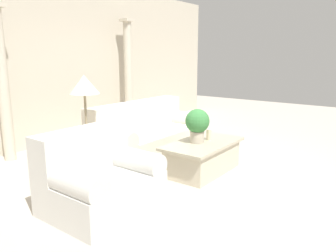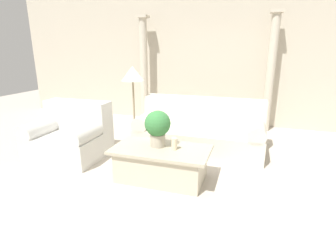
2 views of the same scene
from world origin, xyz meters
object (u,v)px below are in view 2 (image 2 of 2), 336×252
(coffee_table, at_px, (161,163))
(potted_plant, at_px, (158,126))
(sofa_long, at_px, (200,130))
(loveseat, at_px, (71,135))
(floor_lamp, at_px, (133,77))

(coffee_table, relative_size, potted_plant, 2.63)
(sofa_long, xyz_separation_m, loveseat, (-2.01, -0.98, 0.01))
(sofa_long, bearing_deg, potted_plant, -105.15)
(loveseat, bearing_deg, potted_plant, -9.92)
(potted_plant, bearing_deg, coffee_table, -41.40)
(sofa_long, distance_m, coffee_table, 1.37)
(coffee_table, bearing_deg, sofa_long, 78.27)
(potted_plant, height_order, floor_lamp, floor_lamp)
(sofa_long, bearing_deg, floor_lamp, 178.59)
(sofa_long, distance_m, loveseat, 2.24)
(coffee_table, height_order, floor_lamp, floor_lamp)
(sofa_long, xyz_separation_m, floor_lamp, (-1.31, 0.03, 0.90))
(loveseat, height_order, coffee_table, loveseat)
(loveseat, xyz_separation_m, potted_plant, (1.67, -0.29, 0.38))
(floor_lamp, bearing_deg, coffee_table, -52.88)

